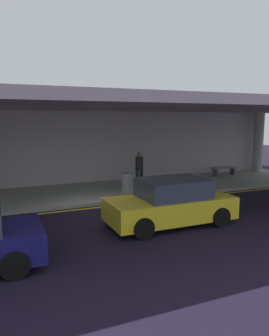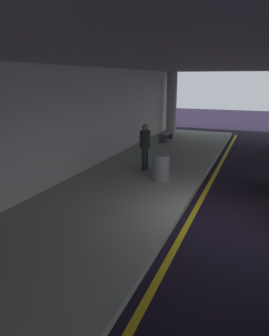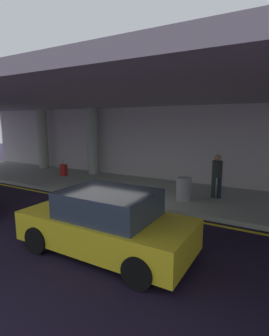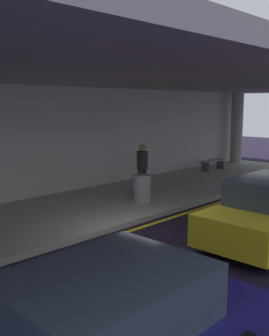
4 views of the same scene
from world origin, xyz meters
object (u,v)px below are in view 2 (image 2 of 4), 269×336
(bench_metal, at_px, (166,134))
(trash_bin_steel, at_px, (161,168))
(traveler_with_luggage, at_px, (145,144))
(support_column_center, at_px, (172,102))

(bench_metal, bearing_deg, trash_bin_steel, -165.31)
(traveler_with_luggage, distance_m, trash_bin_steel, 1.44)
(bench_metal, relative_size, trash_bin_steel, 1.88)
(traveler_with_luggage, height_order, trash_bin_steel, traveler_with_luggage)
(traveler_with_luggage, height_order, bench_metal, traveler_with_luggage)
(bench_metal, bearing_deg, support_column_center, 10.86)
(support_column_center, height_order, trash_bin_steel, support_column_center)
(support_column_center, xyz_separation_m, trash_bin_steel, (-9.83, -2.36, -1.40))
(traveler_with_luggage, distance_m, bench_metal, 5.92)
(support_column_center, bearing_deg, trash_bin_steel, -166.48)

